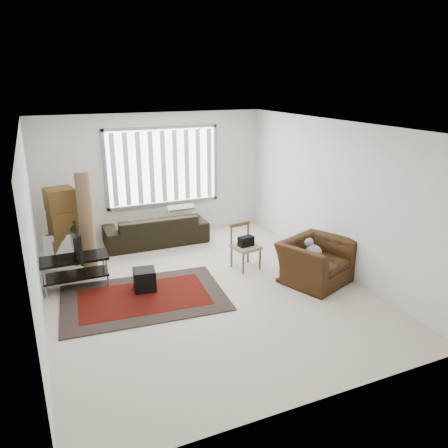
{
  "coord_description": "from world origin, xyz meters",
  "views": [
    {
      "loc": [
        -2.34,
        -6.2,
        3.35
      ],
      "look_at": [
        0.43,
        0.16,
        1.05
      ],
      "focal_mm": 35.0,
      "sensor_mm": 36.0,
      "label": 1
    }
  ],
  "objects_px": {
    "tv_stand": "(75,266)",
    "moving_boxes": "(65,229)",
    "sofa": "(156,225)",
    "side_chair": "(245,244)",
    "armchair": "(316,258)"
  },
  "relations": [
    {
      "from": "sofa",
      "to": "side_chair",
      "type": "bearing_deg",
      "value": 122.28
    },
    {
      "from": "tv_stand",
      "to": "sofa",
      "type": "height_order",
      "value": "sofa"
    },
    {
      "from": "tv_stand",
      "to": "side_chair",
      "type": "bearing_deg",
      "value": -8.08
    },
    {
      "from": "tv_stand",
      "to": "side_chair",
      "type": "distance_m",
      "value": 3.0
    },
    {
      "from": "sofa",
      "to": "moving_boxes",
      "type": "bearing_deg",
      "value": 11.3
    },
    {
      "from": "tv_stand",
      "to": "armchair",
      "type": "xyz_separation_m",
      "value": [
        3.83,
        -1.42,
        0.03
      ]
    },
    {
      "from": "sofa",
      "to": "side_chair",
      "type": "height_order",
      "value": "side_chair"
    },
    {
      "from": "armchair",
      "to": "moving_boxes",
      "type": "bearing_deg",
      "value": 124.89
    },
    {
      "from": "moving_boxes",
      "to": "side_chair",
      "type": "relative_size",
      "value": 1.74
    },
    {
      "from": "tv_stand",
      "to": "moving_boxes",
      "type": "height_order",
      "value": "moving_boxes"
    },
    {
      "from": "moving_boxes",
      "to": "side_chair",
      "type": "distance_m",
      "value": 3.41
    },
    {
      "from": "moving_boxes",
      "to": "armchair",
      "type": "bearing_deg",
      "value": -33.73
    },
    {
      "from": "tv_stand",
      "to": "armchair",
      "type": "relative_size",
      "value": 0.76
    },
    {
      "from": "moving_boxes",
      "to": "tv_stand",
      "type": "bearing_deg",
      "value": -88.02
    },
    {
      "from": "sofa",
      "to": "tv_stand",
      "type": "bearing_deg",
      "value": 40.93
    }
  ]
}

